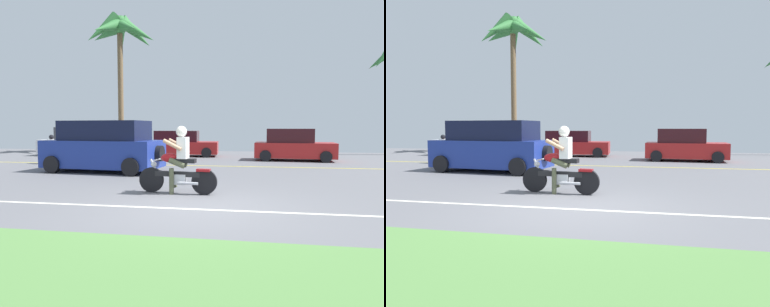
% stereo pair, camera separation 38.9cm
% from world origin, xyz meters
% --- Properties ---
extents(ground, '(56.00, 30.00, 0.04)m').
position_xyz_m(ground, '(0.00, 3.00, -0.02)').
color(ground, slate).
extents(grass_median, '(56.00, 3.80, 0.06)m').
position_xyz_m(grass_median, '(0.00, -4.10, 0.03)').
color(grass_median, '#548442').
rests_on(grass_median, ground).
extents(lane_line_near, '(50.40, 0.12, 0.01)m').
position_xyz_m(lane_line_near, '(0.00, -0.13, 0.00)').
color(lane_line_near, silver).
rests_on(lane_line_near, ground).
extents(lane_line_far, '(50.40, 0.12, 0.01)m').
position_xyz_m(lane_line_far, '(0.00, 8.12, 0.00)').
color(lane_line_far, yellow).
rests_on(lane_line_far, ground).
extents(motorcyclist, '(2.05, 0.67, 1.72)m').
position_xyz_m(motorcyclist, '(-0.69, 1.54, 0.73)').
color(motorcyclist, black).
rests_on(motorcyclist, ground).
extents(suv_nearby, '(4.69, 2.48, 1.93)m').
position_xyz_m(suv_nearby, '(-4.41, 5.50, 0.94)').
color(suv_nearby, navy).
rests_on(suv_nearby, ground).
extents(parked_car_0, '(4.21, 1.94, 1.70)m').
position_xyz_m(parked_car_0, '(-9.24, 12.43, 0.79)').
color(parked_car_0, silver).
rests_on(parked_car_0, ground).
extents(parked_car_1, '(4.37, 2.13, 1.49)m').
position_xyz_m(parked_car_1, '(-3.07, 13.20, 0.70)').
color(parked_car_1, '#AD1E1E').
rests_on(parked_car_1, ground).
extents(parked_car_2, '(4.05, 2.19, 1.62)m').
position_xyz_m(parked_car_2, '(3.19, 11.45, 0.75)').
color(parked_car_2, '#AD1E1E').
rests_on(parked_car_2, ground).
extents(palm_tree_1, '(5.00, 4.92, 9.27)m').
position_xyz_m(palm_tree_1, '(-7.66, 15.69, 7.84)').
color(palm_tree_1, brown).
rests_on(palm_tree_1, ground).
extents(motorcyclist_distant, '(1.62, 0.53, 1.35)m').
position_xyz_m(motorcyclist_distant, '(-7.94, 7.80, 0.57)').
color(motorcyclist_distant, black).
rests_on(motorcyclist_distant, ground).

